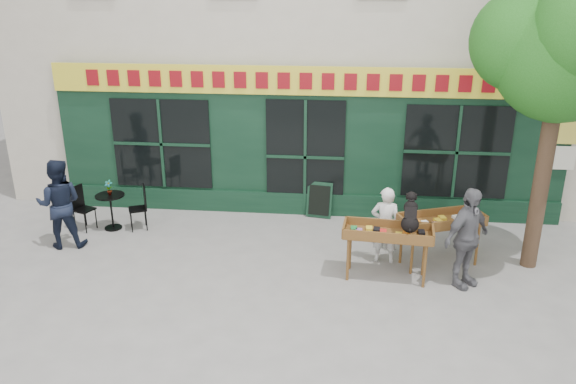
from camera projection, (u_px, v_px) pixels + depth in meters
The scene contains 13 objects.
ground at pixel (295, 261), 10.52m from camera, with size 80.00×80.00×0.00m, color slate.
street_tree at pixel (567, 35), 9.01m from camera, with size 3.05×2.90×5.60m.
book_cart_center at pixel (388, 235), 9.64m from camera, with size 1.55×0.75×0.99m.
dog at pixel (411, 212), 9.40m from camera, with size 0.34×0.60×0.60m, color black, non-canonical shape.
woman at pixel (385, 225), 10.28m from camera, with size 0.53×0.35×1.46m, color white.
book_cart_right at pixel (441, 223), 10.13m from camera, with size 1.62×1.11×0.99m.
man_right at pixel (467, 238), 9.38m from camera, with size 1.03×0.43×1.76m, color #58575C.
bistro_table at pixel (111, 205), 11.74m from camera, with size 0.60×0.60×0.76m.
bistro_chair_left at pixel (80, 204), 11.73m from camera, with size 0.47×0.46×0.95m.
bistro_chair_right at pixel (141, 204), 11.75m from camera, with size 0.48×0.48×0.95m.
potted_plant at pixel (109, 188), 11.61m from camera, with size 0.17×0.11×0.32m, color gray.
man_left at pixel (59, 204), 10.84m from camera, with size 0.87×0.67×1.78m, color black.
chalkboard at pixel (319, 200), 12.39m from camera, with size 0.58×0.28×0.79m.
Camera 1 is at (0.86, -9.39, 4.84)m, focal length 35.00 mm.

